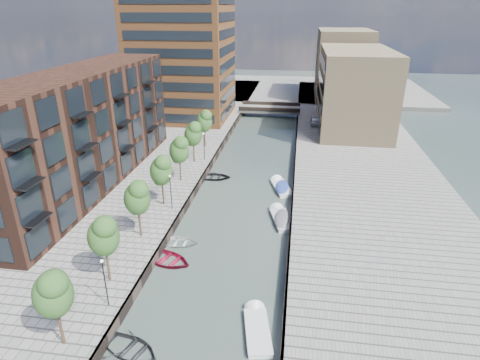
% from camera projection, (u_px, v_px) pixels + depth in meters
% --- Properties ---
extents(water, '(300.00, 300.00, 0.00)m').
position_uv_depth(water, '(253.00, 168.00, 58.95)').
color(water, '#38473F').
rests_on(water, ground).
extents(quay_left, '(60.00, 140.00, 1.00)m').
position_uv_depth(quay_left, '(28.00, 153.00, 63.63)').
color(quay_left, gray).
rests_on(quay_left, ground).
extents(quay_right, '(20.00, 140.00, 1.00)m').
position_uv_depth(quay_right, '(365.00, 171.00, 56.59)').
color(quay_right, gray).
rests_on(quay_right, ground).
extents(quay_wall_left, '(0.25, 140.00, 1.00)m').
position_uv_depth(quay_wall_left, '(212.00, 163.00, 59.58)').
color(quay_wall_left, '#332823').
rests_on(quay_wall_left, ground).
extents(quay_wall_right, '(0.25, 140.00, 1.00)m').
position_uv_depth(quay_wall_right, '(294.00, 168.00, 57.93)').
color(quay_wall_right, '#332823').
rests_on(quay_wall_right, ground).
extents(far_closure, '(80.00, 40.00, 1.00)m').
position_uv_depth(far_closure, '(278.00, 89.00, 113.22)').
color(far_closure, gray).
rests_on(far_closure, ground).
extents(apartment_block, '(8.00, 38.00, 14.00)m').
position_uv_depth(apartment_block, '(83.00, 129.00, 49.41)').
color(apartment_block, black).
rests_on(apartment_block, quay_left).
extents(tower, '(18.00, 18.00, 30.00)m').
position_uv_depth(tower, '(182.00, 40.00, 77.59)').
color(tower, brown).
rests_on(tower, quay_left).
extents(tan_block_near, '(12.00, 25.00, 14.00)m').
position_uv_depth(tan_block_near, '(354.00, 89.00, 73.58)').
color(tan_block_near, '#9A835E').
rests_on(tan_block_near, quay_right).
extents(tan_block_far, '(12.00, 20.00, 16.00)m').
position_uv_depth(tan_block_far, '(342.00, 65.00, 96.78)').
color(tan_block_far, '#9A835E').
rests_on(tan_block_far, quay_right).
extents(bridge, '(13.00, 6.00, 1.30)m').
position_uv_depth(bridge, '(270.00, 109.00, 87.45)').
color(bridge, gray).
rests_on(bridge, ground).
extents(tree_0, '(2.50, 2.50, 5.95)m').
position_uv_depth(tree_0, '(52.00, 292.00, 25.32)').
color(tree_0, '#382619').
rests_on(tree_0, quay_left).
extents(tree_1, '(2.50, 2.50, 5.95)m').
position_uv_depth(tree_1, '(103.00, 235.00, 31.67)').
color(tree_1, '#382619').
rests_on(tree_1, quay_left).
extents(tree_2, '(2.50, 2.50, 5.95)m').
position_uv_depth(tree_2, '(137.00, 197.00, 38.03)').
color(tree_2, '#382619').
rests_on(tree_2, quay_left).
extents(tree_3, '(2.50, 2.50, 5.95)m').
position_uv_depth(tree_3, '(161.00, 169.00, 44.38)').
color(tree_3, '#382619').
rests_on(tree_3, quay_left).
extents(tree_4, '(2.50, 2.50, 5.95)m').
position_uv_depth(tree_4, '(179.00, 149.00, 50.73)').
color(tree_4, '#382619').
rests_on(tree_4, quay_left).
extents(tree_5, '(2.50, 2.50, 5.95)m').
position_uv_depth(tree_5, '(193.00, 133.00, 57.09)').
color(tree_5, '#382619').
rests_on(tree_5, quay_left).
extents(tree_6, '(2.50, 2.50, 5.95)m').
position_uv_depth(tree_6, '(204.00, 121.00, 63.44)').
color(tree_6, '#382619').
rests_on(tree_6, quay_left).
extents(lamp_0, '(0.24, 0.24, 4.12)m').
position_uv_depth(lamp_0, '(104.00, 278.00, 29.49)').
color(lamp_0, black).
rests_on(lamp_0, quay_left).
extents(lamp_1, '(0.24, 0.24, 4.12)m').
position_uv_depth(lamp_1, '(171.00, 189.00, 44.01)').
color(lamp_1, black).
rests_on(lamp_1, quay_left).
extents(lamp_2, '(0.24, 0.24, 4.12)m').
position_uv_depth(lamp_2, '(204.00, 143.00, 58.53)').
color(lamp_2, black).
rests_on(lamp_2, quay_left).
extents(sloop_1, '(5.21, 4.44, 0.91)m').
position_uv_depth(sloop_1, '(131.00, 352.00, 27.62)').
color(sloop_1, black).
rests_on(sloop_1, ground).
extents(sloop_2, '(5.95, 5.05, 1.05)m').
position_uv_depth(sloop_2, '(167.00, 262.00, 37.37)').
color(sloop_2, maroon).
rests_on(sloop_2, ground).
extents(sloop_3, '(4.10, 2.96, 0.84)m').
position_uv_depth(sloop_3, '(178.00, 244.00, 40.15)').
color(sloop_3, silver).
rests_on(sloop_3, ground).
extents(sloop_4, '(4.99, 3.74, 0.98)m').
position_uv_depth(sloop_4, '(214.00, 179.00, 55.48)').
color(sloop_4, black).
rests_on(sloop_4, ground).
extents(motorboat_2, '(2.65, 5.18, 1.65)m').
position_uv_depth(motorboat_2, '(257.00, 327.00, 29.66)').
color(motorboat_2, white).
rests_on(motorboat_2, ground).
extents(motorboat_3, '(3.37, 5.58, 1.76)m').
position_uv_depth(motorboat_3, '(281.00, 187.00, 52.38)').
color(motorboat_3, white).
rests_on(motorboat_3, ground).
extents(motorboat_4, '(3.20, 5.60, 1.77)m').
position_uv_depth(motorboat_4, '(281.00, 218.00, 44.64)').
color(motorboat_4, silver).
rests_on(motorboat_4, ground).
extents(car, '(1.84, 4.39, 1.48)m').
position_uv_depth(car, '(315.00, 121.00, 76.92)').
color(car, silver).
rests_on(car, quay_right).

